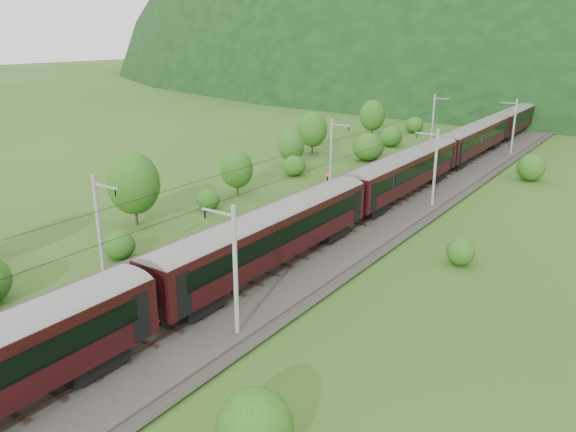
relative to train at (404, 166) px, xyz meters
The scene contains 14 objects.
ground 33.15m from the train, 94.18° to the right, with size 600.00×600.00×0.00m, color #2C5119.
railbed 23.26m from the train, 96.00° to the right, with size 14.00×220.00×0.30m, color #38332D.
track_left 23.59m from the train, 101.87° to the right, with size 2.40×220.00×0.27m.
track_right 23.10m from the train, 90.00° to the right, with size 2.40×220.00×0.27m.
catenary_left 8.59m from the train, behind, with size 2.54×192.28×8.00m.
catenary_right 3.88m from the train, 12.81° to the right, with size 2.54×192.28×8.00m.
overhead_wires 23.21m from the train, 96.00° to the right, with size 4.83×198.00×0.03m.
mountain_ridge 293.88m from the train, 114.62° to the left, with size 336.00×280.00×132.00m, color black.
train is the anchor object (origin of this frame).
hazard_post_near 20.81m from the train, 96.96° to the left, with size 0.18×0.18×1.66m, color red.
hazard_post_far 10.07m from the train, 101.89° to the left, with size 0.15×0.15×1.38m, color red.
signal 8.43m from the train, 150.05° to the right, with size 0.27×0.27×2.47m.
vegetation_left 23.09m from the train, 138.33° to the right, with size 13.73×144.42×7.05m.
vegetation_right 33.12m from the train, 72.22° to the right, with size 5.02×94.80×3.06m.
Camera 1 is at (25.78, -22.93, 17.50)m, focal length 35.00 mm.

